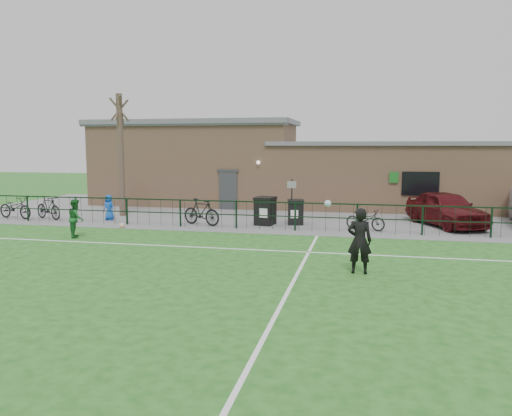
% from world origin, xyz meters
% --- Properties ---
extents(ground, '(90.00, 90.00, 0.00)m').
position_xyz_m(ground, '(0.00, 0.00, 0.00)').
color(ground, '#1D581A').
rests_on(ground, ground).
extents(paving_strip, '(34.00, 13.00, 0.02)m').
position_xyz_m(paving_strip, '(0.00, 13.50, 0.01)').
color(paving_strip, slate).
rests_on(paving_strip, ground).
extents(pitch_line_touch, '(28.00, 0.10, 0.01)m').
position_xyz_m(pitch_line_touch, '(0.00, 7.80, 0.00)').
color(pitch_line_touch, white).
rests_on(pitch_line_touch, ground).
extents(pitch_line_mid, '(28.00, 0.10, 0.01)m').
position_xyz_m(pitch_line_mid, '(0.00, 4.00, 0.00)').
color(pitch_line_mid, white).
rests_on(pitch_line_mid, ground).
extents(pitch_line_perp, '(0.10, 16.00, 0.01)m').
position_xyz_m(pitch_line_perp, '(2.00, 0.00, 0.00)').
color(pitch_line_perp, white).
rests_on(pitch_line_perp, ground).
extents(perimeter_fence, '(28.00, 0.10, 1.20)m').
position_xyz_m(perimeter_fence, '(0.00, 8.00, 0.60)').
color(perimeter_fence, black).
rests_on(perimeter_fence, ground).
extents(bare_tree, '(0.30, 0.30, 6.00)m').
position_xyz_m(bare_tree, '(-8.00, 10.50, 3.00)').
color(bare_tree, '#48362B').
rests_on(bare_tree, ground).
extents(wheelie_bin_left, '(0.90, 0.98, 1.15)m').
position_xyz_m(wheelie_bin_left, '(-0.50, 9.25, 0.59)').
color(wheelie_bin_left, black).
rests_on(wheelie_bin_left, paving_strip).
extents(wheelie_bin_right, '(0.79, 0.86, 1.01)m').
position_xyz_m(wheelie_bin_right, '(0.79, 9.64, 0.52)').
color(wheelie_bin_right, black).
rests_on(wheelie_bin_right, paving_strip).
extents(sign_post, '(0.07, 0.07, 2.00)m').
position_xyz_m(sign_post, '(0.60, 9.72, 1.02)').
color(sign_post, black).
rests_on(sign_post, paving_strip).
extents(car_maroon, '(3.45, 4.84, 1.53)m').
position_xyz_m(car_maroon, '(7.24, 10.55, 0.78)').
color(car_maroon, '#4F0E12').
rests_on(car_maroon, paving_strip).
extents(bicycle_a, '(2.11, 1.09, 1.05)m').
position_xyz_m(bicycle_a, '(-12.59, 8.55, 0.55)').
color(bicycle_a, black).
rests_on(bicycle_a, paving_strip).
extents(bicycle_b, '(1.90, 1.20, 1.11)m').
position_xyz_m(bicycle_b, '(-10.88, 8.66, 0.57)').
color(bicycle_b, black).
rests_on(bicycle_b, paving_strip).
extents(bicycle_d, '(2.01, 1.20, 1.17)m').
position_xyz_m(bicycle_d, '(-3.22, 8.51, 0.60)').
color(bicycle_d, black).
rests_on(bicycle_d, paving_strip).
extents(bicycle_e, '(1.77, 1.15, 0.88)m').
position_xyz_m(bicycle_e, '(3.83, 8.74, 0.46)').
color(bicycle_e, black).
rests_on(bicycle_e, paving_strip).
extents(spectator_child, '(0.66, 0.51, 1.19)m').
position_xyz_m(spectator_child, '(-7.95, 9.06, 0.62)').
color(spectator_child, blue).
rests_on(spectator_child, paving_strip).
extents(goalkeeper_kick, '(1.50, 2.78, 1.83)m').
position_xyz_m(goalkeeper_kick, '(3.63, 1.62, 0.93)').
color(goalkeeper_kick, black).
rests_on(goalkeeper_kick, ground).
extents(outfield_player, '(0.84, 0.90, 1.47)m').
position_xyz_m(outfield_player, '(-7.04, 4.86, 0.74)').
color(outfield_player, '#1B6026').
rests_on(outfield_player, ground).
extents(ball_ground, '(0.23, 0.23, 0.23)m').
position_xyz_m(ball_ground, '(-6.31, 7.11, 0.12)').
color(ball_ground, white).
rests_on(ball_ground, ground).
extents(clubhouse, '(24.25, 5.40, 4.96)m').
position_xyz_m(clubhouse, '(-0.88, 16.50, 2.22)').
color(clubhouse, tan).
rests_on(clubhouse, ground).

